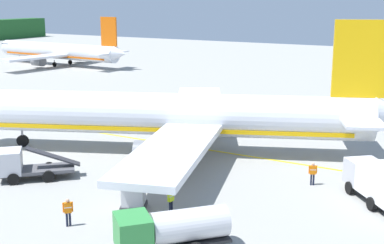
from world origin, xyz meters
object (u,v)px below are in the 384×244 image
at_px(crew_marshaller, 313,172).
at_px(crew_loader_right, 171,198).
at_px(cargo_container_near, 134,195).
at_px(airliner_foreground, 172,115).
at_px(crew_loader_left, 68,210).
at_px(service_truck_baggage, 170,229).
at_px(service_truck_catering, 381,183).
at_px(service_truck_pushback, 23,165).
at_px(airliner_mid_apron, 59,51).

relative_size(crew_marshaller, crew_loader_right, 0.99).
bearing_deg(cargo_container_near, airliner_foreground, 20.62).
distance_m(airliner_foreground, crew_loader_right, 14.35).
height_order(crew_marshaller, crew_loader_left, crew_loader_left).
distance_m(service_truck_baggage, cargo_container_near, 6.84).
distance_m(service_truck_catering, crew_marshaller, 5.32).
xyz_separation_m(airliner_foreground, crew_loader_left, (-16.83, -2.89, -2.33)).
distance_m(service_truck_baggage, crew_marshaller, 14.77).
height_order(airliner_foreground, crew_loader_right, airliner_foreground).
height_order(service_truck_baggage, crew_loader_left, service_truck_baggage).
distance_m(service_truck_pushback, crew_loader_right, 13.37).
bearing_deg(service_truck_pushback, service_truck_catering, -71.52).
bearing_deg(airliner_mid_apron, service_truck_baggage, -132.85).
bearing_deg(service_truck_pushback, crew_marshaller, -63.74).
bearing_deg(crew_marshaller, service_truck_baggage, 166.03).
relative_size(service_truck_baggage, crew_loader_left, 3.30).
relative_size(service_truck_pushback, cargo_container_near, 2.60).
relative_size(airliner_mid_apron, cargo_container_near, 16.24).
bearing_deg(airliner_foreground, service_truck_baggage, -148.72).
xyz_separation_m(service_truck_baggage, crew_loader_right, (4.55, 2.80, -0.35)).
distance_m(airliner_foreground, service_truck_baggage, 19.60).
height_order(service_truck_pushback, crew_marshaller, service_truck_pushback).
relative_size(service_truck_catering, service_truck_pushback, 1.16).
bearing_deg(service_truck_pushback, airliner_mid_apron, 41.07).
relative_size(crew_marshaller, crew_loader_left, 0.98).
relative_size(airliner_foreground, service_truck_pushback, 7.03).
distance_m(service_truck_baggage, service_truck_catering, 15.54).
bearing_deg(service_truck_pushback, crew_loader_left, -118.07).
distance_m(airliner_mid_apron, crew_marshaller, 80.45).
xyz_separation_m(airliner_foreground, cargo_container_near, (-12.52, -4.71, -2.45)).
distance_m(cargo_container_near, crew_loader_left, 4.69).
relative_size(service_truck_catering, crew_loader_right, 3.71).
bearing_deg(service_truck_pushback, service_truck_baggage, -105.86).
distance_m(service_truck_catering, crew_loader_right, 14.18).
distance_m(service_truck_baggage, crew_loader_right, 5.36).
relative_size(cargo_container_near, crew_marshaller, 1.24).
relative_size(airliner_mid_apron, crew_loader_right, 20.02).
relative_size(airliner_mid_apron, crew_loader_left, 19.74).
bearing_deg(crew_marshaller, service_truck_catering, -105.69).
xyz_separation_m(service_truck_baggage, crew_marshaller, (14.33, -3.56, -0.36)).
bearing_deg(service_truck_baggage, crew_marshaller, -13.97).
distance_m(service_truck_pushback, crew_marshaller, 22.00).
distance_m(crew_loader_left, crew_loader_right, 6.48).
bearing_deg(crew_loader_right, service_truck_catering, -53.97).
distance_m(service_truck_catering, service_truck_pushback, 26.19).
bearing_deg(crew_marshaller, crew_loader_left, 143.32).
bearing_deg(crew_loader_right, crew_marshaller, -33.06).
xyz_separation_m(crew_marshaller, crew_loader_right, (-9.77, 6.36, 0.01)).
bearing_deg(service_truck_baggage, airliner_foreground, 31.28).
bearing_deg(crew_loader_left, service_truck_pushback, 61.93).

